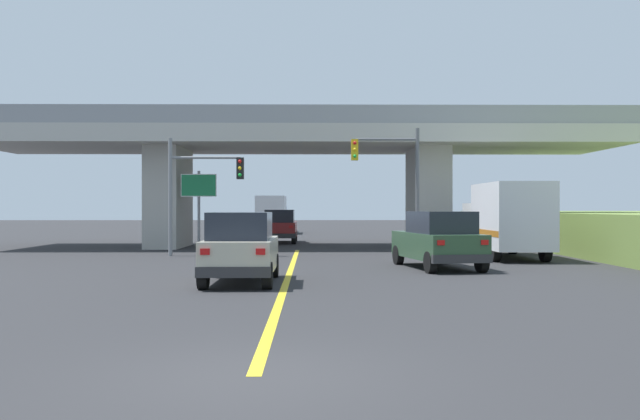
# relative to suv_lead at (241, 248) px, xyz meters

# --- Properties ---
(ground) EXTENTS (160.00, 160.00, 0.00)m
(ground) POSITION_rel_suv_lead_xyz_m (1.28, 18.00, -1.01)
(ground) COLOR #2B2B2D
(overpass_bridge) EXTENTS (34.10, 8.23, 7.18)m
(overpass_bridge) POSITION_rel_suv_lead_xyz_m (1.28, 18.00, 4.03)
(overpass_bridge) COLOR #B7B5AD
(overpass_bridge) RESTS_ON ground
(lane_divider_stripe) EXTENTS (0.20, 25.94, 0.01)m
(lane_divider_stripe) POSITION_rel_suv_lead_xyz_m (1.28, 2.14, -1.01)
(lane_divider_stripe) COLOR yellow
(lane_divider_stripe) RESTS_ON ground
(suv_lead) EXTENTS (1.95, 4.30, 2.02)m
(suv_lead) POSITION_rel_suv_lead_xyz_m (0.00, 0.00, 0.00)
(suv_lead) COLOR #B7B29E
(suv_lead) RESTS_ON ground
(suv_crossing) EXTENTS (2.77, 5.02, 2.02)m
(suv_crossing) POSITION_rel_suv_lead_xyz_m (6.49, 4.66, 0.01)
(suv_crossing) COLOR #2D4C33
(suv_crossing) RESTS_ON ground
(box_truck) EXTENTS (2.33, 6.62, 3.17)m
(box_truck) POSITION_rel_suv_lead_xyz_m (10.28, 9.46, 0.64)
(box_truck) COLOR silver
(box_truck) RESTS_ON ground
(sedan_oncoming) EXTENTS (2.01, 4.56, 2.02)m
(sedan_oncoming) POSITION_rel_suv_lead_xyz_m (0.06, 22.64, 0.00)
(sedan_oncoming) COLOR maroon
(sedan_oncoming) RESTS_ON ground
(traffic_signal_nearside) EXTENTS (3.12, 0.36, 5.78)m
(traffic_signal_nearside) POSITION_rel_suv_lead_xyz_m (5.83, 11.82, 2.73)
(traffic_signal_nearside) COLOR #56595E
(traffic_signal_nearside) RESTS_ON ground
(traffic_signal_farside) EXTENTS (3.36, 0.36, 5.23)m
(traffic_signal_farside) POSITION_rel_suv_lead_xyz_m (-3.12, 11.05, 2.25)
(traffic_signal_farside) COLOR slate
(traffic_signal_farside) RESTS_ON ground
(highway_sign) EXTENTS (1.83, 0.17, 4.03)m
(highway_sign) POSITION_rel_suv_lead_xyz_m (-3.80, 15.76, 1.96)
(highway_sign) COLOR slate
(highway_sign) RESTS_ON ground
(semi_truck_distant) EXTENTS (2.33, 7.33, 3.10)m
(semi_truck_distant) POSITION_rel_suv_lead_xyz_m (-1.35, 38.16, 0.62)
(semi_truck_distant) COLOR navy
(semi_truck_distant) RESTS_ON ground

